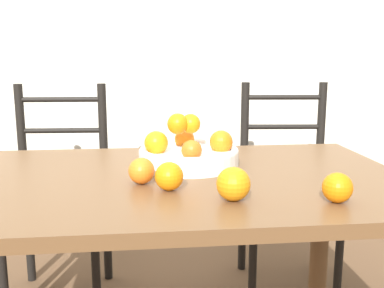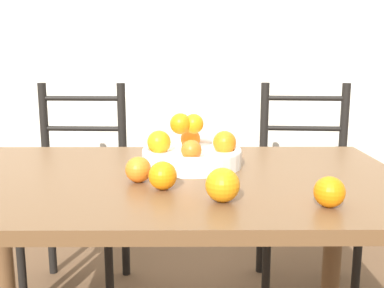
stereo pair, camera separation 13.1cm
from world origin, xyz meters
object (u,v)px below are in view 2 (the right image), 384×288
(fruit_bowl, at_px, (191,152))
(orange_loose_1, at_px, (163,176))
(orange_loose_2, at_px, (223,185))
(chair_left, at_px, (78,195))
(orange_loose_3, at_px, (138,170))
(orange_loose_0, at_px, (329,192))
(chair_right, at_px, (305,194))

(fruit_bowl, distance_m, orange_loose_1, 0.27)
(orange_loose_2, xyz_separation_m, chair_left, (-0.60, 0.98, -0.33))
(orange_loose_2, relative_size, orange_loose_3, 1.15)
(orange_loose_2, bearing_deg, orange_loose_0, -9.23)
(chair_left, bearing_deg, chair_right, 2.98)
(orange_loose_2, bearing_deg, chair_right, 64.79)
(fruit_bowl, bearing_deg, chair_right, 49.52)
(orange_loose_1, distance_m, chair_right, 1.12)
(orange_loose_3, distance_m, chair_right, 1.11)
(orange_loose_1, relative_size, chair_left, 0.08)
(fruit_bowl, distance_m, orange_loose_3, 0.24)
(fruit_bowl, relative_size, chair_left, 0.32)
(orange_loose_0, xyz_separation_m, orange_loose_1, (-0.39, 0.14, 0.00))
(orange_loose_2, bearing_deg, fruit_bowl, 101.34)
(chair_left, relative_size, chair_right, 1.00)
(orange_loose_2, xyz_separation_m, orange_loose_3, (-0.22, 0.17, -0.01))
(fruit_bowl, xyz_separation_m, orange_loose_2, (0.07, -0.36, -0.00))
(orange_loose_1, xyz_separation_m, orange_loose_3, (-0.07, 0.07, -0.00))
(orange_loose_1, height_order, orange_loose_2, orange_loose_2)
(orange_loose_0, height_order, orange_loose_3, same)
(orange_loose_0, relative_size, orange_loose_3, 1.01)
(orange_loose_0, bearing_deg, fruit_bowl, 128.30)
(fruit_bowl, height_order, orange_loose_0, fruit_bowl)
(orange_loose_1, bearing_deg, orange_loose_3, 135.81)
(fruit_bowl, xyz_separation_m, chair_right, (0.54, 0.63, -0.34))
(orange_loose_0, height_order, chair_right, chair_right)
(orange_loose_2, bearing_deg, orange_loose_1, 145.78)
(fruit_bowl, xyz_separation_m, chair_left, (-0.53, 0.63, -0.34))
(fruit_bowl, xyz_separation_m, orange_loose_0, (0.31, -0.40, -0.01))
(orange_loose_1, bearing_deg, chair_right, 55.36)
(orange_loose_0, relative_size, orange_loose_1, 0.97)
(orange_loose_0, xyz_separation_m, chair_left, (-0.84, 1.02, -0.33))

